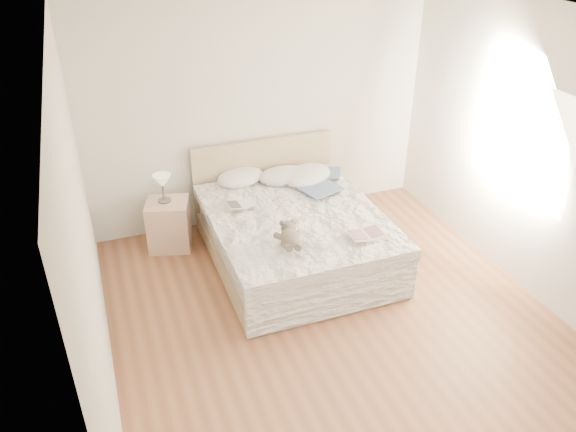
% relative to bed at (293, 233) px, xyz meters
% --- Properties ---
extents(floor, '(4.00, 4.50, 0.00)m').
position_rel_bed_xyz_m(floor, '(0.00, -1.19, -0.31)').
color(floor, brown).
rests_on(floor, ground).
extents(ceiling, '(4.00, 4.50, 0.00)m').
position_rel_bed_xyz_m(ceiling, '(0.00, -1.19, 2.39)').
color(ceiling, white).
rests_on(ceiling, ground).
extents(wall_back, '(4.00, 0.02, 2.70)m').
position_rel_bed_xyz_m(wall_back, '(0.00, 1.06, 1.04)').
color(wall_back, beige).
rests_on(wall_back, ground).
extents(wall_front, '(4.00, 0.02, 2.70)m').
position_rel_bed_xyz_m(wall_front, '(0.00, -3.44, 1.04)').
color(wall_front, beige).
rests_on(wall_front, ground).
extents(wall_left, '(0.02, 4.50, 2.70)m').
position_rel_bed_xyz_m(wall_left, '(-2.00, -1.19, 1.04)').
color(wall_left, beige).
rests_on(wall_left, ground).
extents(wall_right, '(0.02, 4.50, 2.70)m').
position_rel_bed_xyz_m(wall_right, '(2.00, -1.19, 1.04)').
color(wall_right, beige).
rests_on(wall_right, ground).
extents(window, '(0.02, 1.30, 1.10)m').
position_rel_bed_xyz_m(window, '(1.99, -0.89, 1.14)').
color(window, white).
rests_on(window, wall_right).
extents(bed, '(1.72, 2.14, 1.00)m').
position_rel_bed_xyz_m(bed, '(0.00, 0.00, 0.00)').
color(bed, tan).
rests_on(bed, floor).
extents(nightstand, '(0.54, 0.51, 0.56)m').
position_rel_bed_xyz_m(nightstand, '(-1.20, 0.69, -0.03)').
color(nightstand, tan).
rests_on(nightstand, floor).
extents(table_lamp, '(0.22, 0.22, 0.31)m').
position_rel_bed_xyz_m(table_lamp, '(-1.22, 0.73, 0.48)').
color(table_lamp, '#4E4743').
rests_on(table_lamp, nightstand).
extents(pillow_left, '(0.67, 0.55, 0.17)m').
position_rel_bed_xyz_m(pillow_left, '(-0.32, 0.85, 0.33)').
color(pillow_left, white).
rests_on(pillow_left, bed).
extents(pillow_middle, '(0.61, 0.43, 0.18)m').
position_rel_bed_xyz_m(pillow_middle, '(0.16, 0.71, 0.33)').
color(pillow_middle, silver).
rests_on(pillow_middle, bed).
extents(pillow_right, '(0.79, 0.72, 0.19)m').
position_rel_bed_xyz_m(pillow_right, '(0.42, 0.63, 0.33)').
color(pillow_right, silver).
rests_on(pillow_right, bed).
extents(blouse, '(0.82, 0.85, 0.03)m').
position_rel_bed_xyz_m(blouse, '(0.40, 0.42, 0.32)').
color(blouse, '#3A4A6F').
rests_on(blouse, bed).
extents(photo_book, '(0.32, 0.23, 0.02)m').
position_rel_bed_xyz_m(photo_book, '(-0.49, 0.24, 0.32)').
color(photo_book, white).
rests_on(photo_book, bed).
extents(childrens_book, '(0.36, 0.24, 0.02)m').
position_rel_bed_xyz_m(childrens_book, '(0.46, -0.75, 0.32)').
color(childrens_book, beige).
rests_on(childrens_book, bed).
extents(teddy_bear, '(0.28, 0.36, 0.18)m').
position_rel_bed_xyz_m(teddy_bear, '(-0.29, -0.68, 0.34)').
color(teddy_bear, '#61554C').
rests_on(teddy_bear, bed).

